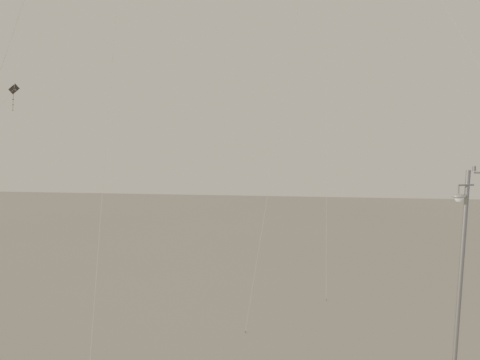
# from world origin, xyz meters

# --- Properties ---
(street_lamp) EXTENTS (1.58, 0.73, 8.36)m
(street_lamp) POSITION_xyz_m (9.73, 4.64, 4.46)
(street_lamp) COLOR gray
(street_lamp) RESTS_ON ground
(kite_3) EXTENTS (2.10, 9.77, 18.74)m
(kite_3) POSITION_xyz_m (-9.11, 6.62, 13.94)
(kite_3) COLOR maroon
(kite_3) RESTS_ON ground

